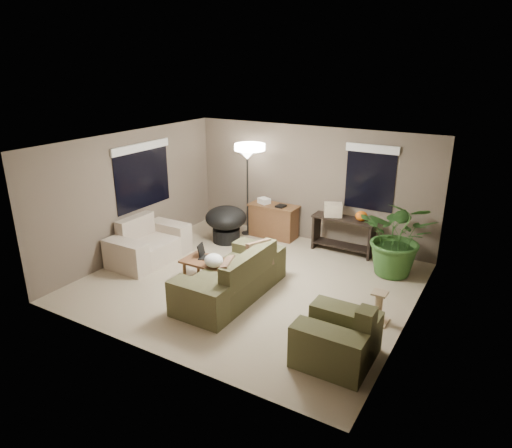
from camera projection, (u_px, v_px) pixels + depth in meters
The scene contains 20 objects.
room_shell at pixel (250, 216), 7.80m from camera, with size 5.50×5.50×5.50m.
main_sofa at pixel (233, 280), 7.65m from camera, with size 0.95×2.20×0.85m.
throw_pillows at pixel (246, 264), 7.41m from camera, with size 0.40×1.40×0.47m.
loveseat at pixel (148, 245), 9.07m from camera, with size 0.90×1.60×0.85m.
armchair at pixel (338, 340), 6.00m from camera, with size 0.95×1.00×0.85m.
coffee_table at pixel (210, 264), 8.08m from camera, with size 1.00×0.55×0.42m.
laptop at pixel (205, 254), 8.20m from camera, with size 0.42×0.33×0.24m.
plastic_bag at pixel (214, 261), 7.80m from camera, with size 0.34×0.30×0.24m, color white.
desk at pixel (274, 221), 10.23m from camera, with size 1.10×0.50×0.75m.
desk_papers at pixel (267, 202), 10.15m from camera, with size 0.70×0.31×0.12m.
console_table at pixel (343, 232), 9.38m from camera, with size 1.30×0.40×0.75m.
pumpkin at pixel (361, 216), 9.07m from camera, with size 0.24×0.24×0.20m, color orange.
cardboard_box at pixel (333, 210), 9.35m from camera, with size 0.36×0.27×0.27m, color beige.
papasan_chair at pixel (226, 221), 9.93m from camera, with size 1.18×1.18×0.80m.
floor_lamp at pixel (247, 165), 10.01m from camera, with size 0.32×0.32×1.91m.
ceiling_fixture at pixel (250, 147), 7.40m from camera, with size 0.50×0.50×0.10m, color white.
houseplant at pixel (398, 245), 8.33m from camera, with size 1.34×1.49×1.16m, color #2D5923.
cat_scratching_post at pixel (378, 309), 6.91m from camera, with size 0.32×0.32×0.50m.
window_left at pixel (142, 165), 9.17m from camera, with size 0.05×1.56×1.33m.
window_back at pixel (371, 167), 9.01m from camera, with size 1.06×0.05×1.33m.
Camera 1 is at (3.84, -6.31, 3.76)m, focal length 32.00 mm.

